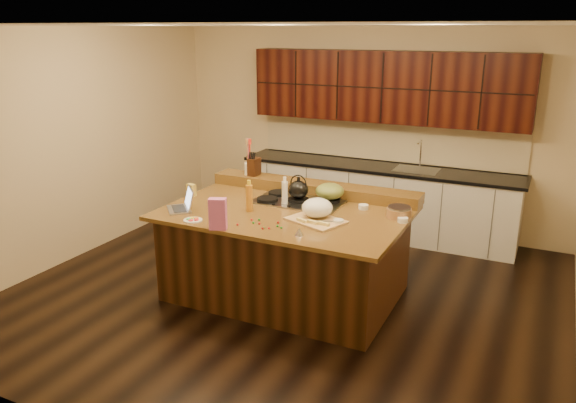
% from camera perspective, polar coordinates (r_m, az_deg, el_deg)
% --- Properties ---
extents(room, '(5.52, 5.02, 2.72)m').
position_cam_1_polar(room, '(5.52, -0.23, 3.33)').
color(room, black).
rests_on(room, ground).
extents(island, '(2.40, 1.60, 0.92)m').
position_cam_1_polar(island, '(5.79, -0.22, -5.20)').
color(island, black).
rests_on(island, ground).
extents(back_ledge, '(2.40, 0.30, 0.12)m').
position_cam_1_polar(back_ledge, '(6.23, 2.60, 1.42)').
color(back_ledge, black).
rests_on(back_ledge, island).
extents(cooktop, '(0.92, 0.52, 0.05)m').
position_cam_1_polar(cooktop, '(5.89, 1.06, 0.05)').
color(cooktop, gray).
rests_on(cooktop, island).
extents(back_counter, '(3.70, 0.66, 2.40)m').
position_cam_1_polar(back_counter, '(7.52, 9.33, 4.01)').
color(back_counter, silver).
rests_on(back_counter, ground).
extents(kettle, '(0.22, 0.22, 0.19)m').
position_cam_1_polar(kettle, '(5.85, 1.06, 1.21)').
color(kettle, black).
rests_on(kettle, cooktop).
extents(green_bowl, '(0.40, 0.40, 0.16)m').
position_cam_1_polar(green_bowl, '(5.86, 4.26, 1.05)').
color(green_bowl, olive).
rests_on(green_bowl, cooktop).
extents(laptop, '(0.39, 0.40, 0.22)m').
position_cam_1_polar(laptop, '(5.75, -10.57, -0.25)').
color(laptop, '#B7B7BC').
rests_on(laptop, island).
extents(oil_bottle, '(0.07, 0.07, 0.27)m').
position_cam_1_polar(oil_bottle, '(5.59, -3.96, 0.34)').
color(oil_bottle, '#B97720').
rests_on(oil_bottle, island).
extents(vinegar_bottle, '(0.08, 0.08, 0.25)m').
position_cam_1_polar(vinegar_bottle, '(5.78, -0.33, 0.85)').
color(vinegar_bottle, silver).
rests_on(vinegar_bottle, island).
extents(wooden_tray, '(0.61, 0.52, 0.21)m').
position_cam_1_polar(wooden_tray, '(5.34, 2.95, -0.93)').
color(wooden_tray, tan).
rests_on(wooden_tray, island).
extents(ramekin_a, '(0.12, 0.12, 0.04)m').
position_cam_1_polar(ramekin_a, '(5.26, 5.14, -2.08)').
color(ramekin_a, white).
rests_on(ramekin_a, island).
extents(ramekin_b, '(0.13, 0.13, 0.04)m').
position_cam_1_polar(ramekin_b, '(5.40, 11.58, -1.83)').
color(ramekin_b, white).
rests_on(ramekin_b, island).
extents(ramekin_c, '(0.11, 0.11, 0.04)m').
position_cam_1_polar(ramekin_c, '(5.73, 7.67, -0.54)').
color(ramekin_c, white).
rests_on(ramekin_c, island).
extents(strainer_bowl, '(0.29, 0.29, 0.09)m').
position_cam_1_polar(strainer_bowl, '(5.52, 11.21, -1.15)').
color(strainer_bowl, '#996B3F').
rests_on(strainer_bowl, island).
extents(kitchen_timer, '(0.11, 0.11, 0.07)m').
position_cam_1_polar(kitchen_timer, '(4.96, 1.13, -3.07)').
color(kitchen_timer, silver).
rests_on(kitchen_timer, island).
extents(pink_bag, '(0.18, 0.13, 0.29)m').
position_cam_1_polar(pink_bag, '(5.11, -7.15, -1.26)').
color(pink_bag, '#CE61AA').
rests_on(pink_bag, island).
extents(candy_plate, '(0.20, 0.20, 0.01)m').
position_cam_1_polar(candy_plate, '(5.41, -9.64, -1.88)').
color(candy_plate, white).
rests_on(candy_plate, island).
extents(package_box, '(0.11, 0.08, 0.13)m').
position_cam_1_polar(package_box, '(6.19, -9.80, 1.15)').
color(package_box, gold).
rests_on(package_box, island).
extents(utensil_crock, '(0.13, 0.13, 0.14)m').
position_cam_1_polar(utensil_crock, '(6.54, -3.92, 3.36)').
color(utensil_crock, white).
rests_on(utensil_crock, back_ledge).
extents(knife_block, '(0.10, 0.16, 0.20)m').
position_cam_1_polar(knife_block, '(6.51, -3.46, 3.55)').
color(knife_block, black).
rests_on(knife_block, back_ledge).
extents(gumdrop_0, '(0.02, 0.02, 0.02)m').
position_cam_1_polar(gumdrop_0, '(5.23, -5.15, -2.34)').
color(gumdrop_0, red).
rests_on(gumdrop_0, island).
extents(gumdrop_1, '(0.02, 0.02, 0.02)m').
position_cam_1_polar(gumdrop_1, '(5.27, -3.54, -2.16)').
color(gumdrop_1, '#198C26').
rests_on(gumdrop_1, island).
extents(gumdrop_2, '(0.02, 0.02, 0.02)m').
position_cam_1_polar(gumdrop_2, '(5.27, -1.00, -2.13)').
color(gumdrop_2, red).
rests_on(gumdrop_2, island).
extents(gumdrop_3, '(0.02, 0.02, 0.02)m').
position_cam_1_polar(gumdrop_3, '(5.13, -0.69, -2.68)').
color(gumdrop_3, '#198C26').
rests_on(gumdrop_3, island).
extents(gumdrop_4, '(0.02, 0.02, 0.02)m').
position_cam_1_polar(gumdrop_4, '(5.11, -1.94, -2.74)').
color(gumdrop_4, red).
rests_on(gumdrop_4, island).
extents(gumdrop_5, '(0.02, 0.02, 0.02)m').
position_cam_1_polar(gumdrop_5, '(5.35, -2.95, -1.85)').
color(gumdrop_5, '#198C26').
rests_on(gumdrop_5, island).
extents(gumdrop_6, '(0.02, 0.02, 0.02)m').
position_cam_1_polar(gumdrop_6, '(5.35, -3.72, -1.85)').
color(gumdrop_6, red).
rests_on(gumdrop_6, island).
extents(gumdrop_7, '(0.02, 0.02, 0.02)m').
position_cam_1_polar(gumdrop_7, '(5.13, -2.52, -2.67)').
color(gumdrop_7, '#198C26').
rests_on(gumdrop_7, island).
extents(gumdrop_8, '(0.02, 0.02, 0.02)m').
position_cam_1_polar(gumdrop_8, '(5.12, -2.61, -2.73)').
color(gumdrop_8, red).
rests_on(gumdrop_8, island).
extents(gumdrop_9, '(0.02, 0.02, 0.02)m').
position_cam_1_polar(gumdrop_9, '(5.17, -1.07, -2.51)').
color(gumdrop_9, '#198C26').
rests_on(gumdrop_9, island).
extents(gumdrop_10, '(0.02, 0.02, 0.02)m').
position_cam_1_polar(gumdrop_10, '(5.24, -2.92, -2.24)').
color(gumdrop_10, red).
rests_on(gumdrop_10, island).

